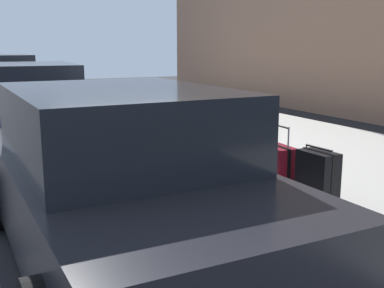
# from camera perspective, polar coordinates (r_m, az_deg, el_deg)

# --- Properties ---
(ground_plane) EXTENTS (40.00, 40.00, 0.00)m
(ground_plane) POSITION_cam_1_polar(r_m,az_deg,el_deg) (8.49, -6.88, -1.37)
(ground_plane) COLOR black
(sidewalk_curb) EXTENTS (18.00, 5.00, 0.14)m
(sidewalk_curb) POSITION_cam_1_polar(r_m,az_deg,el_deg) (9.60, 7.25, 0.56)
(sidewalk_curb) COLOR #ADA89E
(sidewalk_curb) RESTS_ON ground_plane
(suitcase_black_0) EXTENTS (0.45, 0.27, 0.73)m
(suitcase_black_0) POSITION_cam_1_polar(r_m,az_deg,el_deg) (5.26, 14.76, -4.46)
(suitcase_black_0) COLOR black
(suitcase_black_0) RESTS_ON sidewalk_curb
(suitcase_maroon_1) EXTENTS (0.42, 0.28, 0.89)m
(suitcase_maroon_1) POSITION_cam_1_polar(r_m,az_deg,el_deg) (5.62, 10.29, -3.44)
(suitcase_maroon_1) COLOR maroon
(suitcase_maroon_1) RESTS_ON sidewalk_curb
(suitcase_teal_2) EXTENTS (0.42, 0.29, 0.64)m
(suitcase_teal_2) POSITION_cam_1_polar(r_m,az_deg,el_deg) (6.07, 7.69, -2.50)
(suitcase_teal_2) COLOR #0F606B
(suitcase_teal_2) RESTS_ON sidewalk_curb
(suitcase_silver_3) EXTENTS (0.46, 0.27, 0.86)m
(suitcase_silver_3) POSITION_cam_1_polar(r_m,az_deg,el_deg) (6.51, 4.79, -1.61)
(suitcase_silver_3) COLOR #9EA0A8
(suitcase_silver_3) RESTS_ON sidewalk_curb
(suitcase_olive_4) EXTENTS (0.49, 0.27, 1.01)m
(suitcase_olive_4) POSITION_cam_1_polar(r_m,az_deg,el_deg) (7.01, 2.40, -0.02)
(suitcase_olive_4) COLOR #59601E
(suitcase_olive_4) RESTS_ON sidewalk_curb
(suitcase_red_5) EXTENTS (0.42, 0.26, 0.68)m
(suitcase_red_5) POSITION_cam_1_polar(r_m,az_deg,el_deg) (7.51, 0.20, 0.53)
(suitcase_red_5) COLOR red
(suitcase_red_5) RESTS_ON sidewalk_curb
(fire_hydrant) EXTENTS (0.39, 0.21, 0.79)m
(fire_hydrant) POSITION_cam_1_polar(r_m,az_deg,el_deg) (8.31, -2.68, 2.27)
(fire_hydrant) COLOR #99999E
(fire_hydrant) RESTS_ON sidewalk_curb
(bollard_post) EXTENTS (0.11, 0.11, 0.79)m
(bollard_post) POSITION_cam_1_polar(r_m,az_deg,el_deg) (8.68, -4.87, 2.55)
(bollard_post) COLOR #333338
(bollard_post) RESTS_ON sidewalk_curb
(parked_car_charcoal_0) EXTENTS (4.36, 2.10, 1.56)m
(parked_car_charcoal_0) POSITION_cam_1_polar(r_m,az_deg,el_deg) (4.27, -8.57, -4.44)
(parked_car_charcoal_0) COLOR black
(parked_car_charcoal_0) RESTS_ON ground_plane
(parked_car_navy_1) EXTENTS (4.59, 2.15, 1.59)m
(parked_car_navy_1) POSITION_cam_1_polar(r_m,az_deg,el_deg) (9.24, -18.86, 3.85)
(parked_car_navy_1) COLOR #141E4C
(parked_car_navy_1) RESTS_ON ground_plane
(parked_car_white_2) EXTENTS (4.44, 1.99, 1.67)m
(parked_car_white_2) POSITION_cam_1_polar(r_m,az_deg,el_deg) (14.36, -21.91, 6.33)
(parked_car_white_2) COLOR silver
(parked_car_white_2) RESTS_ON ground_plane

